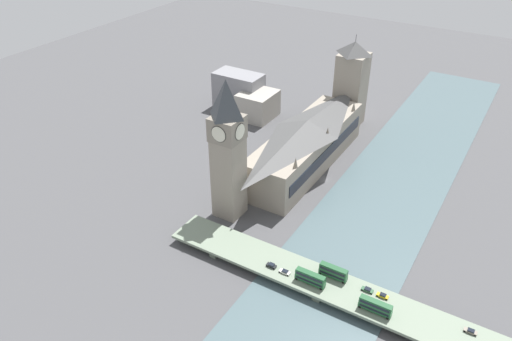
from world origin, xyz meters
TOP-DOWN VIEW (x-y plane):
  - ground_plane at (0.00, 0.00)m, footprint 600.00×600.00m
  - river_water at (-30.97, 0.00)m, footprint 49.94×360.00m
  - parliament_hall at (15.03, -8.00)m, footprint 24.52×91.24m
  - clock_tower at (26.00, 47.46)m, footprint 12.89×12.89m
  - victoria_tower at (15.08, -65.62)m, footprint 16.00×16.00m
  - road_bridge at (-30.97, 69.67)m, footprint 131.88×16.74m
  - double_decker_bus_lead at (-51.94, 73.67)m, footprint 11.68×2.54m
  - double_decker_bus_mid at (-26.68, 72.90)m, footprint 11.73×2.54m
  - double_decker_bus_rear at (-32.71, 65.68)m, footprint 10.94×2.57m
  - car_northbound_lead at (-16.19, 73.12)m, footprint 4.35×1.89m
  - car_northbound_tail at (-82.35, 65.93)m, footprint 4.25×1.76m
  - car_southbound_lead at (-46.35, 65.71)m, footprint 4.35×1.90m
  - car_southbound_mid at (-52.07, 65.73)m, footprint 4.29×1.74m
  - car_southbound_tail at (-10.16, 72.81)m, footprint 3.94×1.89m
  - city_block_west at (84.20, -50.49)m, footprint 30.72×16.46m
  - city_block_center at (66.42, -44.70)m, footprint 20.00×22.82m

SIDE VIEW (x-z plane):
  - ground_plane at x=0.00m, z-range 0.00..0.00m
  - river_water at x=-30.97m, z-range 0.00..0.30m
  - road_bridge at x=-30.97m, z-range 1.24..5.44m
  - car_northbound_lead at x=-16.19m, z-range 4.21..5.47m
  - car_southbound_lead at x=-46.35m, z-range 4.20..5.51m
  - car_northbound_tail at x=-82.35m, z-range 4.21..5.54m
  - car_southbound_mid at x=-52.07m, z-range 4.19..5.63m
  - car_southbound_tail at x=-10.16m, z-range 4.19..5.74m
  - double_decker_bus_lead at x=-51.94m, z-range 4.44..9.33m
  - double_decker_bus_mid at x=-26.68m, z-range 4.45..9.42m
  - double_decker_bus_rear at x=-32.71m, z-range 4.45..9.53m
  - city_block_center at x=66.42m, z-range 0.00..16.38m
  - city_block_west at x=84.20m, z-range 0.00..23.20m
  - parliament_hall at x=15.03m, z-range -0.09..26.30m
  - victoria_tower at x=15.08m, z-range -2.00..52.93m
  - clock_tower at x=26.00m, z-range 2.08..66.94m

